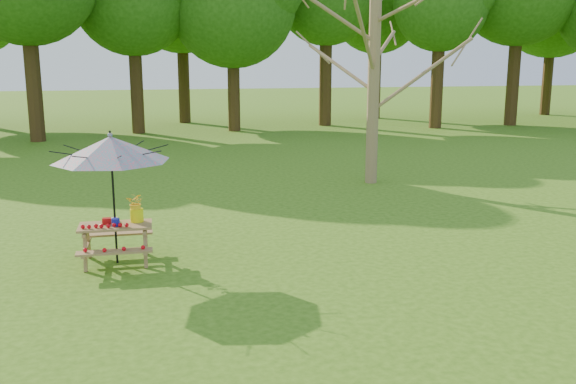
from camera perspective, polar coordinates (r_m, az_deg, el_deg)
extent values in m
plane|color=#356312|center=(8.31, 0.12, -12.47)|extent=(120.00, 120.00, 0.00)
cylinder|color=olive|center=(17.55, 7.59, 9.07)|extent=(0.43, 0.43, 5.12)
cube|color=#936742|center=(11.14, -15.10, -2.91)|extent=(1.20, 0.62, 0.04)
cube|color=#936742|center=(10.69, -15.17, -5.17)|extent=(1.20, 0.22, 0.04)
cube|color=#936742|center=(11.74, -14.88, -3.60)|extent=(1.20, 0.22, 0.04)
cylinder|color=black|center=(11.03, -15.24, -0.53)|extent=(0.04, 0.04, 2.25)
cone|color=teal|center=(10.88, -15.47, 3.71)|extent=(2.30, 2.30, 0.41)
sphere|color=teal|center=(10.85, -15.54, 4.90)|extent=(0.08, 0.08, 0.08)
cube|color=#AF0E0F|center=(11.20, -15.82, -2.50)|extent=(0.14, 0.12, 0.10)
cylinder|color=#1519AD|center=(11.02, -15.07, -2.61)|extent=(0.13, 0.13, 0.13)
cube|color=beige|center=(11.31, -15.24, -2.41)|extent=(0.13, 0.13, 0.07)
cylinder|color=#FCFC0D|center=(11.21, -13.29, -2.02)|extent=(0.22, 0.22, 0.22)
imported|color=yellow|center=(11.16, -13.35, -0.93)|extent=(0.37, 0.35, 0.33)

